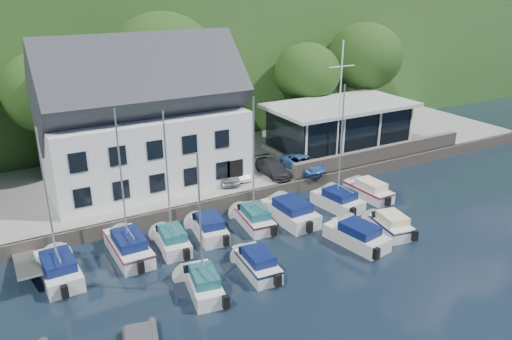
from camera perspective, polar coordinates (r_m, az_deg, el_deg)
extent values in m
plane|color=black|center=(29.57, 11.67, -11.12)|extent=(180.00, 180.00, 0.00)
cube|color=gray|center=(42.57, -3.66, 0.28)|extent=(60.00, 13.00, 1.00)
cube|color=#72675B|center=(37.24, 0.73, -2.79)|extent=(60.00, 0.30, 1.00)
cube|color=#274F1D|center=(82.61, -17.90, 14.77)|extent=(160.00, 75.00, 16.00)
cube|color=#72675B|center=(43.98, 14.13, 1.88)|extent=(18.00, 0.50, 1.20)
imported|color=#B3B3B8|center=(38.20, -3.40, -0.38)|extent=(2.30, 3.89, 1.24)
imported|color=silver|center=(38.92, -2.25, -0.06)|extent=(1.30, 3.36, 1.09)
imported|color=#2C2C31|center=(39.42, 1.94, 0.26)|extent=(1.69, 3.96, 1.14)
imported|color=#315D98|center=(40.41, 5.43, 0.82)|extent=(1.76, 3.88, 1.29)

